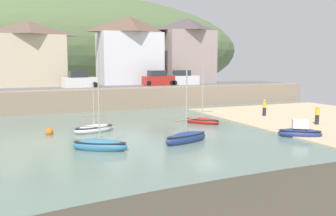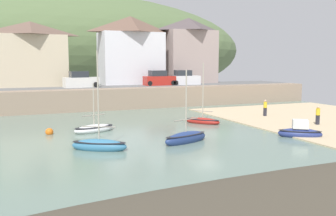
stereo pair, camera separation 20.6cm
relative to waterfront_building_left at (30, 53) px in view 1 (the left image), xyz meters
The scene contains 17 objects.
ground 37.49m from the waterfront_building_left, 70.16° to the right, with size 48.00×41.00×0.61m.
quay_seawall 14.49m from the waterfront_building_left, 34.64° to the right, with size 48.00×9.40×2.40m.
hillside_backdrop 30.94m from the waterfront_building_left, 76.09° to the left, with size 80.00×44.00×22.76m.
waterfront_building_left is the anchor object (origin of this frame).
waterfront_building_centre 13.08m from the waterfront_building_left, ahead, with size 8.76×5.33×9.30m.
waterfront_building_right 21.99m from the waterfront_building_left, ahead, with size 7.52×5.57×9.46m.
sailboat_white_hull 28.33m from the waterfront_building_left, 84.95° to the right, with size 3.62×2.86×6.37m.
motorboat_with_cabin 29.62m from the waterfront_building_left, 73.25° to the right, with size 3.79×2.07×5.17m.
fishing_boat_green 22.46m from the waterfront_building_left, 80.91° to the right, with size 3.66×2.35×3.96m.
sailboat_tall_mast 25.65m from the waterfront_building_left, 58.01° to the right, with size 2.88×3.17×5.54m.
sailboat_far_left 34.32m from the waterfront_building_left, 59.98° to the right, with size 3.26×2.85×1.46m.
parked_car_near_slipway 7.69m from the waterfront_building_left, 40.36° to the right, with size 4.23×2.05×1.95m.
parked_car_by_wall 16.48m from the waterfront_building_left, 16.18° to the right, with size 4.15×1.82×1.95m.
parked_car_end_of_row 19.96m from the waterfront_building_left, 13.22° to the right, with size 4.21×2.00×1.95m.
person_on_slipway 34.35m from the waterfront_building_left, 50.11° to the right, with size 0.34×0.34×1.62m.
person_near_water 29.39m from the waterfront_building_left, 43.96° to the right, with size 0.34×0.34×1.62m.
mooring_buoy 21.98m from the waterfront_building_left, 89.90° to the right, with size 0.59×0.59×0.59m.
Camera 1 is at (-13.78, -24.97, 5.49)m, focal length 39.87 mm.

